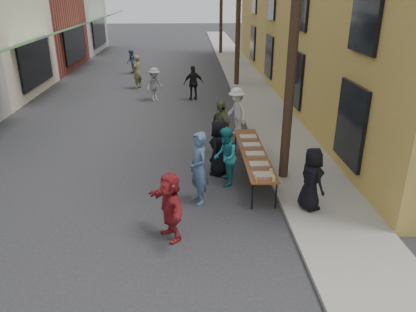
{
  "coord_description": "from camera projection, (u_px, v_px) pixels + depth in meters",
  "views": [
    {
      "loc": [
        1.71,
        -7.28,
        4.99
      ],
      "look_at": [
        2.11,
        1.65,
        1.3
      ],
      "focal_mm": 35.0,
      "sensor_mm": 36.0,
      "label": 1
    }
  ],
  "objects": [
    {
      "name": "ground",
      "position": [
        112.0,
        244.0,
        8.55
      ],
      "size": [
        120.0,
        120.0,
        0.0
      ],
      "primitive_type": "plane",
      "color": "#28282B",
      "rests_on": "ground"
    },
    {
      "name": "sidewalk",
      "position": [
        249.0,
        85.0,
        22.59
      ],
      "size": [
        2.2,
        60.0,
        0.1
      ],
      "primitive_type": "cube",
      "color": "gray",
      "rests_on": "ground"
    },
    {
      "name": "utility_pole_near",
      "position": [
        296.0,
        11.0,
        9.78
      ],
      "size": [
        0.26,
        0.26,
        9.0
      ],
      "primitive_type": "cylinder",
      "color": "#2D2116",
      "rests_on": "ground"
    },
    {
      "name": "serving_table",
      "position": [
        253.0,
        153.0,
        11.41
      ],
      "size": [
        0.7,
        4.0,
        0.75
      ],
      "color": "maroon",
      "rests_on": "ground"
    },
    {
      "name": "catering_tray_sausage",
      "position": [
        263.0,
        175.0,
        9.86
      ],
      "size": [
        0.5,
        0.33,
        0.08
      ],
      "primitive_type": "cube",
      "color": "maroon",
      "rests_on": "serving_table"
    },
    {
      "name": "catering_tray_foil_b",
      "position": [
        259.0,
        165.0,
        10.46
      ],
      "size": [
        0.5,
        0.33,
        0.08
      ],
      "primitive_type": "cube",
      "color": "#B2B2B7",
      "rests_on": "serving_table"
    },
    {
      "name": "catering_tray_buns",
      "position": [
        255.0,
        155.0,
        11.1
      ],
      "size": [
        0.5,
        0.33,
        0.08
      ],
      "primitive_type": "cube",
      "color": "tan",
      "rests_on": "serving_table"
    },
    {
      "name": "catering_tray_foil_d",
      "position": [
        251.0,
        145.0,
        11.75
      ],
      "size": [
        0.5,
        0.33,
        0.08
      ],
      "primitive_type": "cube",
      "color": "#B2B2B7",
      "rests_on": "serving_table"
    },
    {
      "name": "catering_tray_buns_end",
      "position": [
        248.0,
        137.0,
        12.4
      ],
      "size": [
        0.5,
        0.33,
        0.08
      ],
      "primitive_type": "cube",
      "color": "tan",
      "rests_on": "serving_table"
    },
    {
      "name": "condiment_jar_a",
      "position": [
        256.0,
        181.0,
        9.57
      ],
      "size": [
        0.07,
        0.07,
        0.08
      ],
      "primitive_type": "cylinder",
      "color": "#A57F26",
      "rests_on": "serving_table"
    },
    {
      "name": "condiment_jar_b",
      "position": [
        256.0,
        179.0,
        9.66
      ],
      "size": [
        0.07,
        0.07,
        0.08
      ],
      "primitive_type": "cylinder",
      "color": "#A57F26",
      "rests_on": "serving_table"
    },
    {
      "name": "condiment_jar_c",
      "position": [
        255.0,
        177.0,
        9.76
      ],
      "size": [
        0.07,
        0.07,
        0.08
      ],
      "primitive_type": "cylinder",
      "color": "#A57F26",
      "rests_on": "serving_table"
    },
    {
      "name": "cup_stack",
      "position": [
        274.0,
        179.0,
        9.63
      ],
      "size": [
        0.08,
        0.08,
        0.12
      ],
      "primitive_type": "cylinder",
      "color": "tan",
      "rests_on": "serving_table"
    },
    {
      "name": "guest_front_a",
      "position": [
        219.0,
        148.0,
        11.52
      ],
      "size": [
        0.79,
        0.93,
        1.62
      ],
      "primitive_type": "imported",
      "rotation": [
        0.0,
        0.0,
        -1.97
      ],
      "color": "black",
      "rests_on": "ground"
    },
    {
      "name": "guest_front_b",
      "position": [
        199.0,
        168.0,
        9.92
      ],
      "size": [
        0.66,
        0.79,
        1.85
      ],
      "primitive_type": "imported",
      "rotation": [
        0.0,
        0.0,
        -1.2
      ],
      "color": "#476789",
      "rests_on": "ground"
    },
    {
      "name": "guest_front_c",
      "position": [
        225.0,
        157.0,
        10.9
      ],
      "size": [
        0.67,
        0.83,
        1.62
      ],
      "primitive_type": "imported",
      "rotation": [
        0.0,
        0.0,
        -1.65
      ],
      "color": "teal",
      "rests_on": "ground"
    },
    {
      "name": "guest_front_d",
      "position": [
        237.0,
        112.0,
        14.69
      ],
      "size": [
        1.05,
        1.3,
        1.76
      ],
      "primitive_type": "imported",
      "rotation": [
        0.0,
        0.0,
        -1.17
      ],
      "color": "silver",
      "rests_on": "ground"
    },
    {
      "name": "guest_front_e",
      "position": [
        221.0,
        128.0,
        12.89
      ],
      "size": [
        0.88,
        1.14,
        1.8
      ],
      "primitive_type": "imported",
      "rotation": [
        0.0,
        0.0,
        -1.09
      ],
      "color": "#596138",
      "rests_on": "ground"
    },
    {
      "name": "guest_queue_back",
      "position": [
        170.0,
        206.0,
        8.52
      ],
      "size": [
        1.04,
        1.47,
        1.53
      ],
      "primitive_type": "imported",
      "rotation": [
        0.0,
        0.0,
        -1.1
      ],
      "color": "maroon",
      "rests_on": "ground"
    },
    {
      "name": "server",
      "position": [
        312.0,
        179.0,
        9.49
      ],
      "size": [
        0.72,
        0.88,
        1.54
      ],
      "primitive_type": "imported",
      "rotation": [
        0.0,
        0.0,
        1.91
      ],
      "color": "black",
      "rests_on": "sidewalk"
    },
    {
      "name": "passerby_left",
      "position": [
        154.0,
        84.0,
        19.33
      ],
      "size": [
        1.11,
        1.14,
        1.57
      ],
      "primitive_type": "imported",
      "rotation": [
        0.0,
        0.0,
        0.83
      ],
      "color": "gray",
      "rests_on": "ground"
    },
    {
      "name": "passerby_mid",
      "position": [
        194.0,
        83.0,
        19.42
      ],
      "size": [
        1.02,
        0.59,
        1.64
      ],
      "primitive_type": "imported",
      "rotation": [
        0.0,
        0.0,
        3.35
      ],
      "color": "black",
      "rests_on": "ground"
    },
    {
      "name": "passerby_right",
      "position": [
        137.0,
        72.0,
        21.67
      ],
      "size": [
        0.63,
        0.75,
        1.76
      ],
      "primitive_type": "imported",
      "rotation": [
        0.0,
        0.0,
        4.33
      ],
      "color": "#64663B",
      "rests_on": "ground"
    },
    {
      "name": "passerby_far",
      "position": [
        131.0,
        62.0,
        25.54
      ],
      "size": [
        0.73,
        0.84,
        1.49
      ],
      "primitive_type": "imported",
      "rotation": [
        0.0,
        0.0,
        4.97
      ],
      "color": "#465987",
      "rests_on": "ground"
    }
  ]
}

